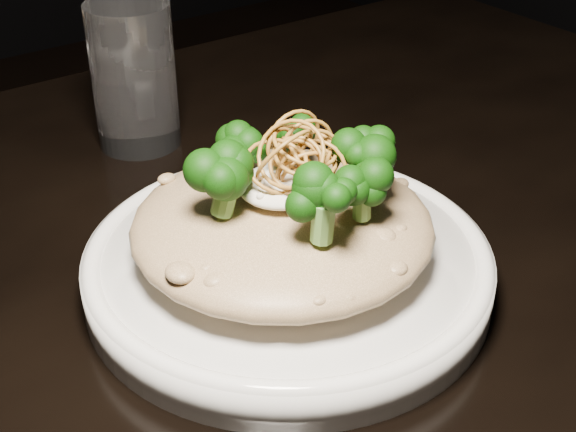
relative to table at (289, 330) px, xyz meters
name	(u,v)px	position (x,y,z in m)	size (l,w,h in m)	color
table	(289,330)	(0.00, 0.00, 0.00)	(1.10, 0.80, 0.75)	black
plate	(288,268)	(-0.03, -0.04, 0.10)	(0.27, 0.27, 0.03)	white
risotto	(282,225)	(-0.03, -0.04, 0.13)	(0.20, 0.20, 0.04)	brown
broccoli	(298,167)	(-0.03, -0.04, 0.18)	(0.12, 0.12, 0.04)	black
cheese	(281,186)	(-0.04, -0.04, 0.16)	(0.05, 0.05, 0.02)	white
shallots	(297,151)	(-0.03, -0.04, 0.18)	(0.05, 0.05, 0.03)	brown
drinking_glass	(134,76)	(-0.01, 0.21, 0.15)	(0.07, 0.07, 0.13)	white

